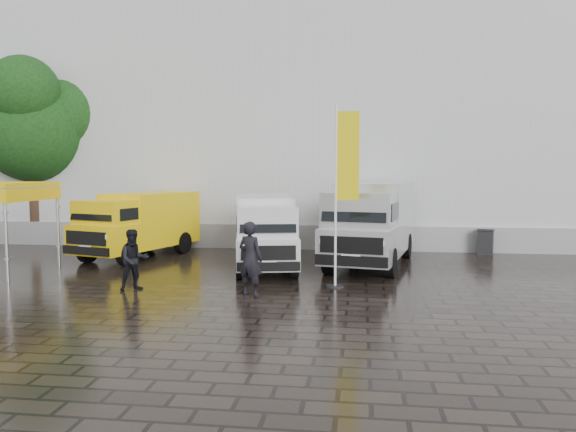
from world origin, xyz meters
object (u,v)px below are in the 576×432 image
object	(u,v)px
van_white	(265,233)
wheelie_bin	(486,242)
person_tent	(134,260)
flagpole	(343,186)
person_front	(250,259)
van_yellow	(138,226)
van_silver	(372,224)

from	to	relation	value
van_white	wheelie_bin	size ratio (longest dim) A/B	5.57
wheelie_bin	person_tent	xyz separation A→B (m)	(-10.82, -7.87, 0.34)
flagpole	person_front	world-z (taller)	flagpole
van_yellow	person_front	distance (m)	7.84
van_white	flagpole	xyz separation A→B (m)	(2.60, -2.62, 1.63)
person_front	person_tent	size ratio (longest dim) A/B	1.17
van_white	wheelie_bin	bearing A→B (deg)	16.04
van_yellow	flagpole	bearing A→B (deg)	-12.11
van_yellow	wheelie_bin	distance (m)	13.18
person_front	person_tent	xyz separation A→B (m)	(-3.26, 0.31, -0.14)
person_tent	van_yellow	bearing A→B (deg)	73.24
flagpole	person_tent	bearing A→B (deg)	-168.86
van_white	person_front	distance (m)	4.04
van_white	van_silver	bearing A→B (deg)	6.42
van_yellow	van_silver	size ratio (longest dim) A/B	0.80
van_white	person_tent	world-z (taller)	van_white
van_white	van_silver	xyz separation A→B (m)	(3.48, 1.14, 0.22)
flagpole	van_white	bearing A→B (deg)	134.84
flagpole	wheelie_bin	world-z (taller)	flagpole
van_silver	flagpole	xyz separation A→B (m)	(-0.87, -3.76, 1.41)
van_yellow	flagpole	xyz separation A→B (m)	(7.66, -4.31, 1.62)
wheelie_bin	person_front	distance (m)	11.15
van_yellow	person_tent	world-z (taller)	van_yellow
van_silver	flagpole	distance (m)	4.11
van_white	person_front	world-z (taller)	van_white
van_white	flagpole	size ratio (longest dim) A/B	1.08
van_silver	person_front	distance (m)	6.07
van_yellow	person_front	bearing A→B (deg)	-29.54
flagpole	wheelie_bin	distance (m)	8.89
van_yellow	person_front	size ratio (longest dim) A/B	2.67
van_silver	person_front	bearing A→B (deg)	-110.35
flagpole	wheelie_bin	xyz separation A→B (m)	(5.27, 6.77, -2.32)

